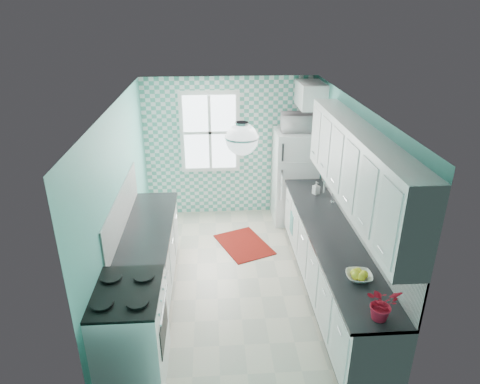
{
  "coord_description": "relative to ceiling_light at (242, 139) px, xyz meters",
  "views": [
    {
      "loc": [
        -0.3,
        -5.07,
        3.62
      ],
      "look_at": [
        0.05,
        0.25,
        1.25
      ],
      "focal_mm": 32.0,
      "sensor_mm": 36.0,
      "label": 1
    }
  ],
  "objects": [
    {
      "name": "soap_bottle",
      "position": [
        1.25,
        1.6,
        -1.29
      ],
      "size": [
        0.12,
        0.12,
        0.2
      ],
      "primitive_type": "imported",
      "rotation": [
        0.0,
        0.0,
        0.42
      ],
      "color": "#8CA6B8",
      "rests_on": "countertop_right"
    },
    {
      "name": "ceiling_light",
      "position": [
        0.0,
        0.0,
        0.0
      ],
      "size": [
        0.34,
        0.34,
        0.35
      ],
      "color": "silver",
      "rests_on": "ceiling"
    },
    {
      "name": "upper_cabinet_fridge",
      "position": [
        1.3,
        2.63,
        -0.07
      ],
      "size": [
        0.4,
        0.74,
        0.4
      ],
      "primitive_type": "cube",
      "color": "white",
      "rests_on": "wall_right"
    },
    {
      "name": "backsplash_left",
      "position": [
        -1.49,
        0.73,
        -1.13
      ],
      "size": [
        0.02,
        2.15,
        0.51
      ],
      "primitive_type": "cube",
      "color": "white",
      "rests_on": "wall_left"
    },
    {
      "name": "accent_wall",
      "position": [
        0.0,
        2.99,
        -1.07
      ],
      "size": [
        3.0,
        0.01,
        2.5
      ],
      "primitive_type": "cube",
      "color": "#4EA591",
      "rests_on": "wall_back"
    },
    {
      "name": "rug",
      "position": [
        0.16,
        1.73,
        -2.32
      ],
      "size": [
        0.99,
        1.15,
        0.02
      ],
      "primitive_type": "cube",
      "rotation": [
        0.0,
        0.0,
        0.39
      ],
      "color": "maroon",
      "rests_on": "floor"
    },
    {
      "name": "fridge",
      "position": [
        1.11,
        2.6,
        -1.5
      ],
      "size": [
        0.72,
        0.71,
        1.65
      ],
      "rotation": [
        0.0,
        0.0,
        -0.0
      ],
      "color": "silver",
      "rests_on": "floor"
    },
    {
      "name": "base_cabinets_left",
      "position": [
        -1.2,
        0.73,
        -1.87
      ],
      "size": [
        0.6,
        2.15,
        0.9
      ],
      "primitive_type": "cube",
      "color": "white",
      "rests_on": "floor"
    },
    {
      "name": "base_cabinets_right",
      "position": [
        1.2,
        0.4,
        -1.87
      ],
      "size": [
        0.6,
        3.6,
        0.9
      ],
      "primitive_type": "cube",
      "color": "white",
      "rests_on": "floor"
    },
    {
      "name": "wall_back",
      "position": [
        0.0,
        3.01,
        -1.07
      ],
      "size": [
        3.0,
        0.02,
        2.5
      ],
      "primitive_type": "cube",
      "color": "#59B6A9",
      "rests_on": "floor"
    },
    {
      "name": "wall_left",
      "position": [
        -1.51,
        0.8,
        -1.07
      ],
      "size": [
        0.02,
        4.4,
        2.5
      ],
      "primitive_type": "cube",
      "color": "#59B6A9",
      "rests_on": "floor"
    },
    {
      "name": "window",
      "position": [
        -0.35,
        2.96,
        -0.77
      ],
      "size": [
        1.04,
        0.05,
        1.44
      ],
      "color": "white",
      "rests_on": "wall_back"
    },
    {
      "name": "countertop_right",
      "position": [
        1.19,
        0.4,
        -1.4
      ],
      "size": [
        0.63,
        3.6,
        0.04
      ],
      "primitive_type": "cube",
      "color": "black",
      "rests_on": "base_cabinets_right"
    },
    {
      "name": "countertop_left",
      "position": [
        -1.19,
        0.73,
        -1.4
      ],
      "size": [
        0.63,
        2.15,
        0.04
      ],
      "primitive_type": "cube",
      "color": "black",
      "rests_on": "base_cabinets_left"
    },
    {
      "name": "floor",
      "position": [
        0.0,
        0.8,
        -2.33
      ],
      "size": [
        3.0,
        4.4,
        0.02
      ],
      "primitive_type": "cube",
      "color": "beige",
      "rests_on": "ground"
    },
    {
      "name": "upper_cabinets_right",
      "position": [
        1.33,
        0.2,
        -0.42
      ],
      "size": [
        0.33,
        3.2,
        0.9
      ],
      "primitive_type": "cube",
      "color": "white",
      "rests_on": "wall_right"
    },
    {
      "name": "fruit_bowl",
      "position": [
        1.2,
        -0.61,
        -1.35
      ],
      "size": [
        0.3,
        0.3,
        0.07
      ],
      "primitive_type": "imported",
      "rotation": [
        0.0,
        0.0,
        -0.11
      ],
      "color": "white",
      "rests_on": "countertop_right"
    },
    {
      "name": "wall_front",
      "position": [
        0.0,
        -1.41,
        -1.07
      ],
      "size": [
        3.0,
        0.02,
        2.5
      ],
      "primitive_type": "cube",
      "color": "#59B6A9",
      "rests_on": "floor"
    },
    {
      "name": "stove",
      "position": [
        -1.2,
        -0.82,
        -1.77
      ],
      "size": [
        0.7,
        0.87,
        1.05
      ],
      "rotation": [
        0.0,
        0.0,
        0.07
      ],
      "color": "white",
      "rests_on": "floor"
    },
    {
      "name": "sink",
      "position": [
        1.2,
        1.22,
        -1.39
      ],
      "size": [
        0.56,
        0.47,
        0.53
      ],
      "rotation": [
        0.0,
        0.0,
        0.07
      ],
      "color": "silver",
      "rests_on": "countertop_right"
    },
    {
      "name": "microwave",
      "position": [
        1.11,
        2.6,
        -0.52
      ],
      "size": [
        0.56,
        0.39,
        0.3
      ],
      "primitive_type": "imported",
      "rotation": [
        0.0,
        0.0,
        3.09
      ],
      "color": "white",
      "rests_on": "fridge"
    },
    {
      "name": "potted_plant",
      "position": [
        1.2,
        -1.21,
        -1.22
      ],
      "size": [
        0.37,
        0.34,
        0.33
      ],
      "primitive_type": "imported",
      "rotation": [
        0.0,
        0.0,
        0.38
      ],
      "color": "#AB1510",
      "rests_on": "countertop_right"
    },
    {
      "name": "wall_right",
      "position": [
        1.51,
        0.8,
        -1.07
      ],
      "size": [
        0.02,
        4.4,
        2.5
      ],
      "primitive_type": "cube",
      "color": "#59B6A9",
      "rests_on": "floor"
    },
    {
      "name": "ceiling",
      "position": [
        0.0,
        0.8,
        0.19
      ],
      "size": [
        3.0,
        4.4,
        0.02
      ],
      "primitive_type": "cube",
      "color": "white",
      "rests_on": "wall_back"
    },
    {
      "name": "dish_towel",
      "position": [
        0.89,
        1.54,
        -1.84
      ],
      "size": [
        0.04,
        0.22,
        0.33
      ],
      "primitive_type": "cube",
      "rotation": [
        0.0,
        0.0,
        -0.14
      ],
      "color": "#54B299",
      "rests_on": "base_cabinets_right"
    },
    {
      "name": "backsplash_right",
      "position": [
        1.49,
        0.4,
        -1.13
      ],
      "size": [
        0.02,
        3.6,
        0.51
      ],
      "primitive_type": "cube",
      "color": "white",
      "rests_on": "wall_right"
    }
  ]
}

